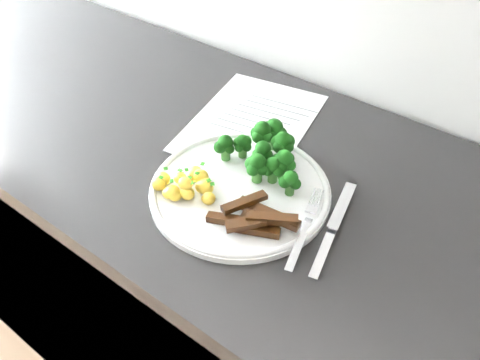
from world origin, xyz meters
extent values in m
cube|color=black|center=(-0.14, 1.67, 0.46)|extent=(2.47, 0.62, 0.93)
cube|color=white|center=(-0.14, 1.78, 0.93)|extent=(0.28, 0.35, 0.00)
cube|color=slate|center=(-0.13, 1.87, 0.93)|extent=(0.14, 0.03, 0.00)
cube|color=slate|center=(-0.13, 1.85, 0.93)|extent=(0.14, 0.03, 0.00)
cube|color=slate|center=(-0.13, 1.82, 0.93)|extent=(0.13, 0.03, 0.00)
cube|color=slate|center=(-0.14, 1.80, 0.93)|extent=(0.13, 0.03, 0.00)
cube|color=slate|center=(-0.14, 1.78, 0.93)|extent=(0.12, 0.03, 0.00)
cube|color=slate|center=(-0.15, 1.76, 0.93)|extent=(0.12, 0.03, 0.00)
cube|color=slate|center=(-0.15, 1.73, 0.93)|extent=(0.11, 0.03, 0.00)
cylinder|color=white|center=(-0.04, 1.60, 0.93)|extent=(0.31, 0.31, 0.01)
torus|color=white|center=(-0.04, 1.60, 0.94)|extent=(0.30, 0.30, 0.01)
cylinder|color=#2E6022|center=(-0.04, 1.66, 0.96)|extent=(0.02, 0.02, 0.02)
sphere|color=black|center=(-0.03, 1.66, 0.98)|extent=(0.02, 0.02, 0.02)
sphere|color=black|center=(-0.04, 1.67, 0.98)|extent=(0.02, 0.02, 0.02)
sphere|color=black|center=(-0.04, 1.65, 0.98)|extent=(0.02, 0.02, 0.02)
sphere|color=black|center=(-0.04, 1.66, 0.98)|extent=(0.03, 0.03, 0.03)
cylinder|color=#2E6022|center=(0.00, 1.67, 0.95)|extent=(0.02, 0.02, 0.03)
sphere|color=black|center=(0.01, 1.67, 0.97)|extent=(0.02, 0.02, 0.02)
sphere|color=black|center=(0.00, 1.68, 0.97)|extent=(0.02, 0.02, 0.02)
sphere|color=black|center=(-0.01, 1.66, 0.97)|extent=(0.02, 0.02, 0.02)
sphere|color=black|center=(0.00, 1.65, 0.97)|extent=(0.02, 0.02, 0.02)
sphere|color=black|center=(0.00, 1.67, 0.98)|extent=(0.03, 0.03, 0.03)
cylinder|color=#2E6022|center=(-0.09, 1.67, 0.95)|extent=(0.02, 0.02, 0.02)
sphere|color=black|center=(-0.08, 1.67, 0.96)|extent=(0.02, 0.02, 0.02)
sphere|color=black|center=(-0.09, 1.68, 0.97)|extent=(0.02, 0.02, 0.02)
sphere|color=black|center=(-0.10, 1.67, 0.96)|extent=(0.02, 0.02, 0.02)
sphere|color=black|center=(-0.09, 1.66, 0.96)|extent=(0.02, 0.02, 0.02)
sphere|color=black|center=(-0.09, 1.67, 0.97)|extent=(0.02, 0.02, 0.02)
cylinder|color=#2E6022|center=(-0.02, 1.70, 0.96)|extent=(0.02, 0.02, 0.02)
sphere|color=black|center=(-0.01, 1.70, 0.98)|extent=(0.02, 0.02, 0.02)
sphere|color=black|center=(-0.02, 1.71, 0.98)|extent=(0.03, 0.03, 0.03)
sphere|color=black|center=(-0.03, 1.70, 0.98)|extent=(0.02, 0.02, 0.02)
sphere|color=black|center=(-0.02, 1.69, 0.98)|extent=(0.02, 0.02, 0.02)
sphere|color=black|center=(-0.02, 1.70, 0.99)|extent=(0.03, 0.03, 0.03)
cylinder|color=#2E6022|center=(-0.06, 1.70, 0.96)|extent=(0.02, 0.02, 0.03)
sphere|color=black|center=(-0.05, 1.70, 0.98)|extent=(0.02, 0.02, 0.02)
sphere|color=black|center=(-0.07, 1.71, 0.98)|extent=(0.03, 0.03, 0.03)
sphere|color=black|center=(-0.08, 1.70, 0.98)|extent=(0.02, 0.02, 0.02)
sphere|color=black|center=(-0.06, 1.69, 0.98)|extent=(0.02, 0.02, 0.02)
sphere|color=black|center=(-0.06, 1.70, 0.99)|extent=(0.03, 0.03, 0.03)
cylinder|color=#2E6022|center=(0.03, 1.64, 0.95)|extent=(0.02, 0.02, 0.02)
sphere|color=black|center=(0.04, 1.64, 0.96)|extent=(0.02, 0.02, 0.02)
sphere|color=black|center=(0.03, 1.65, 0.96)|extent=(0.02, 0.02, 0.02)
sphere|color=black|center=(0.03, 1.63, 0.97)|extent=(0.02, 0.02, 0.02)
sphere|color=black|center=(0.03, 1.64, 0.97)|extent=(0.02, 0.02, 0.02)
cylinder|color=#2E6022|center=(-0.11, 1.65, 0.95)|extent=(0.02, 0.02, 0.02)
sphere|color=black|center=(-0.10, 1.65, 0.97)|extent=(0.02, 0.02, 0.02)
sphere|color=black|center=(-0.11, 1.66, 0.97)|extent=(0.02, 0.02, 0.02)
sphere|color=black|center=(-0.11, 1.64, 0.97)|extent=(0.02, 0.02, 0.02)
sphere|color=black|center=(-0.11, 1.65, 0.98)|extent=(0.03, 0.03, 0.03)
cylinder|color=#2E6022|center=(-0.03, 1.63, 0.95)|extent=(0.02, 0.02, 0.02)
sphere|color=black|center=(-0.02, 1.63, 0.97)|extent=(0.02, 0.02, 0.02)
sphere|color=black|center=(-0.03, 1.64, 0.97)|extent=(0.02, 0.02, 0.02)
sphere|color=black|center=(-0.04, 1.63, 0.97)|extent=(0.02, 0.02, 0.02)
sphere|color=black|center=(-0.03, 1.62, 0.97)|extent=(0.02, 0.02, 0.02)
sphere|color=black|center=(-0.03, 1.63, 0.98)|extent=(0.03, 0.03, 0.03)
cylinder|color=#2E6022|center=(-0.01, 1.65, 0.95)|extent=(0.02, 0.02, 0.02)
sphere|color=black|center=(0.00, 1.65, 0.97)|extent=(0.02, 0.02, 0.02)
sphere|color=black|center=(-0.01, 1.66, 0.97)|extent=(0.02, 0.02, 0.02)
sphere|color=black|center=(-0.01, 1.64, 0.97)|extent=(0.02, 0.02, 0.02)
sphere|color=black|center=(-0.01, 1.65, 0.97)|extent=(0.03, 0.03, 0.03)
cylinder|color=#2E6022|center=(-0.06, 1.72, 0.95)|extent=(0.02, 0.02, 0.03)
sphere|color=black|center=(-0.04, 1.73, 0.97)|extent=(0.03, 0.03, 0.03)
sphere|color=black|center=(-0.06, 1.74, 0.97)|extent=(0.02, 0.02, 0.02)
sphere|color=black|center=(-0.07, 1.73, 0.97)|extent=(0.03, 0.03, 0.03)
sphere|color=black|center=(-0.05, 1.71, 0.97)|extent=(0.02, 0.02, 0.02)
sphere|color=black|center=(-0.06, 1.72, 0.98)|extent=(0.03, 0.03, 0.03)
ellipsoid|color=#F7DA55|center=(-0.08, 1.56, 0.95)|extent=(0.02, 0.02, 0.02)
ellipsoid|color=#F7DA55|center=(-0.08, 1.56, 0.95)|extent=(0.02, 0.02, 0.02)
ellipsoid|color=#F7DA55|center=(-0.11, 1.52, 0.95)|extent=(0.02, 0.02, 0.02)
ellipsoid|color=#F7DA55|center=(-0.15, 1.53, 0.95)|extent=(0.03, 0.02, 0.02)
ellipsoid|color=#F7DA55|center=(-0.09, 1.53, 0.95)|extent=(0.03, 0.02, 0.02)
ellipsoid|color=#F7DA55|center=(-0.11, 1.57, 0.95)|extent=(0.03, 0.03, 0.02)
ellipsoid|color=#F7DA55|center=(-0.11, 1.52, 0.95)|extent=(0.03, 0.03, 0.02)
ellipsoid|color=#F7DA55|center=(-0.12, 1.58, 0.95)|extent=(0.03, 0.02, 0.02)
ellipsoid|color=#F7DA55|center=(-0.10, 1.57, 0.95)|extent=(0.03, 0.03, 0.03)
ellipsoid|color=#F7DA55|center=(-0.10, 1.53, 0.96)|extent=(0.03, 0.02, 0.02)
ellipsoid|color=#F7DA55|center=(-0.08, 1.56, 0.95)|extent=(0.03, 0.03, 0.03)
ellipsoid|color=#F7DA55|center=(-0.15, 1.52, 0.95)|extent=(0.03, 0.02, 0.02)
ellipsoid|color=#F7DA55|center=(-0.12, 1.54, 0.96)|extent=(0.02, 0.02, 0.02)
ellipsoid|color=#F7DA55|center=(-0.12, 1.51, 0.95)|extent=(0.02, 0.02, 0.02)
ellipsoid|color=#F7DA55|center=(-0.09, 1.57, 0.95)|extent=(0.02, 0.02, 0.02)
ellipsoid|color=#F7DA55|center=(-0.11, 1.57, 0.95)|extent=(0.03, 0.02, 0.02)
ellipsoid|color=#F7DA55|center=(-0.06, 1.54, 0.95)|extent=(0.02, 0.02, 0.02)
cube|color=#1D6710|center=(-0.10, 1.58, 0.97)|extent=(0.01, 0.01, 0.00)
cube|color=#1D6710|center=(-0.07, 1.56, 0.97)|extent=(0.01, 0.01, 0.00)
cube|color=#1D6710|center=(-0.11, 1.54, 0.97)|extent=(0.01, 0.01, 0.00)
cube|color=#1D6710|center=(-0.10, 1.54, 0.97)|extent=(0.01, 0.01, 0.00)
cube|color=#1D6710|center=(-0.14, 1.53, 0.97)|extent=(0.01, 0.01, 0.00)
cube|color=#1D6710|center=(-0.10, 1.54, 0.97)|extent=(0.01, 0.01, 0.00)
cube|color=#1D6710|center=(-0.14, 1.52, 0.97)|extent=(0.01, 0.01, 0.00)
cube|color=#1D6710|center=(-0.12, 1.55, 0.97)|extent=(0.01, 0.01, 0.00)
cube|color=#1D6710|center=(-0.12, 1.56, 0.97)|extent=(0.01, 0.01, 0.00)
cube|color=#1D6710|center=(-0.06, 1.56, 0.97)|extent=(0.01, 0.01, 0.00)
cube|color=#1D6710|center=(-0.09, 1.54, 0.97)|extent=(0.01, 0.01, 0.00)
cube|color=#1D6710|center=(-0.12, 1.52, 0.97)|extent=(0.01, 0.01, 0.00)
cube|color=#1D6710|center=(-0.12, 1.55, 0.97)|extent=(0.01, 0.01, 0.00)
cube|color=#1D6710|center=(-0.09, 1.55, 0.98)|extent=(0.01, 0.01, 0.00)
cube|color=black|center=(0.04, 1.55, 0.94)|extent=(0.07, 0.03, 0.02)
cube|color=black|center=(0.04, 1.54, 0.94)|extent=(0.07, 0.04, 0.01)
cube|color=black|center=(0.01, 1.57, 0.94)|extent=(0.07, 0.02, 0.02)
cube|color=black|center=(0.00, 1.53, 0.94)|extent=(0.08, 0.04, 0.02)
cube|color=black|center=(0.03, 1.55, 0.94)|extent=(0.05, 0.06, 0.01)
cube|color=black|center=(0.00, 1.56, 0.95)|extent=(0.05, 0.08, 0.01)
cube|color=black|center=(0.03, 1.53, 0.95)|extent=(0.06, 0.06, 0.02)
cube|color=black|center=(0.05, 1.56, 0.96)|extent=(0.08, 0.06, 0.01)
cube|color=black|center=(0.06, 1.57, 0.95)|extent=(0.08, 0.03, 0.02)
cube|color=silver|center=(0.11, 1.55, 0.94)|extent=(0.05, 0.12, 0.02)
cube|color=silver|center=(0.09, 1.62, 0.95)|extent=(0.02, 0.03, 0.01)
cylinder|color=silver|center=(0.09, 1.65, 0.95)|extent=(0.01, 0.04, 0.00)
cylinder|color=silver|center=(0.08, 1.65, 0.95)|extent=(0.01, 0.04, 0.00)
cylinder|color=silver|center=(0.08, 1.65, 0.95)|extent=(0.01, 0.04, 0.00)
cylinder|color=silver|center=(0.07, 1.65, 0.95)|extent=(0.01, 0.04, 0.00)
cube|color=silver|center=(0.12, 1.66, 0.94)|extent=(0.04, 0.12, 0.01)
cube|color=silver|center=(0.14, 1.57, 0.93)|extent=(0.04, 0.10, 0.02)
camera|label=1|loc=(0.32, 1.12, 1.50)|focal=36.76mm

